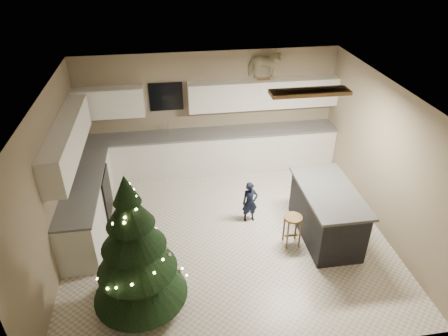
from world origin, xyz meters
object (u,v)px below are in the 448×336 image
Objects in this scene: christmas_tree at (136,257)px; toddler at (250,202)px; island at (326,213)px; rocking_horse at (265,65)px; bar_stool at (293,224)px.

christmas_tree is 2.61m from toddler.
island is 3.36m from christmas_tree.
toddler is 2.86m from rocking_horse.
island is 2.09× the size of toddler.
christmas_tree is 2.93× the size of rocking_horse.
island reaches higher than bar_stool.
toddler is 1.08× the size of rocking_horse.
bar_stool is 0.78× the size of rocking_horse.
toddler is (-0.58, 0.76, -0.03)m from bar_stool.
rocking_horse reaches higher than christmas_tree.
island is at bearing -150.72° from rocking_horse.
rocking_horse is at bearing 101.96° from island.
island is 0.66m from bar_stool.
rocking_horse is at bearing 88.20° from bar_stool.
rocking_horse reaches higher than toddler.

